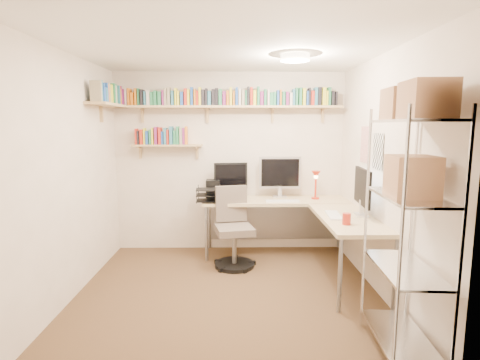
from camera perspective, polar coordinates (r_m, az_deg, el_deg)
name	(u,v)px	position (r m, az deg, el deg)	size (l,w,h in m)	color
ground	(228,293)	(4.18, -1.87, -16.79)	(3.20, 3.20, 0.00)	#482F1F
room_shell	(228,148)	(3.79, -1.91, 4.94)	(3.24, 3.04, 2.52)	beige
wall_shelves	(198,106)	(5.11, -6.47, 11.14)	(3.12, 1.09, 0.80)	tan
corner_desk	(283,204)	(4.88, 6.56, -3.61)	(2.07, 2.02, 1.35)	beige
office_chair	(233,233)	(4.78, -1.01, -8.07)	(0.54, 0.54, 1.00)	black
wire_rack	(412,161)	(2.97, 24.77, 2.69)	(0.46, 0.85, 2.07)	silver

